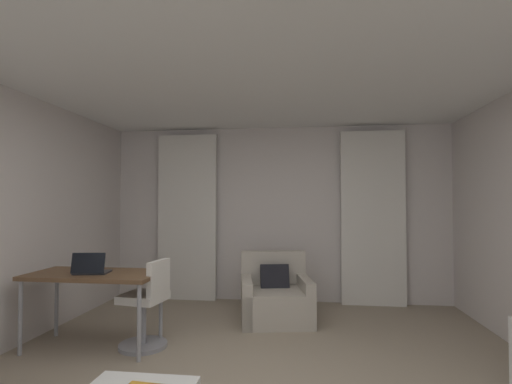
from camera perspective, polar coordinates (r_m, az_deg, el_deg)
The scene contains 8 objects.
wall_window at distance 5.79m, azimuth 3.27°, elevation -3.24°, with size 5.12×0.06×2.60m.
ceiling at distance 3.02m, azimuth -0.87°, elevation 21.28°, with size 5.12×6.12×0.06m, color white.
curtain_left_panel at distance 5.92m, azimuth -10.24°, elevation -3.67°, with size 0.90×0.06×2.50m.
curtain_right_panel at distance 5.74m, azimuth 17.05°, elevation -3.68°, with size 0.90×0.06×2.50m.
armchair at distance 4.94m, azimuth 2.92°, elevation -15.58°, with size 0.98×0.95×0.82m.
desk at distance 4.29m, azimuth -22.95°, elevation -11.88°, with size 1.29×0.64×0.75m.
desk_chair at distance 4.18m, azimuth -15.97°, elevation -16.34°, with size 0.48×0.48×0.88m.
laptop at distance 4.21m, azimuth -23.40°, elevation -10.53°, with size 0.36×0.29×0.22m.
Camera 1 is at (0.38, -2.75, 1.45)m, focal length 26.81 mm.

